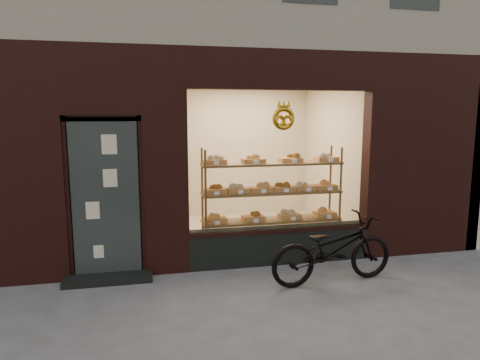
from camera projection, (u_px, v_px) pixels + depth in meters
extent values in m
plane|color=#535353|center=(300.00, 337.00, 4.30)|extent=(90.00, 90.00, 0.00)
cube|color=black|center=(279.00, 245.00, 6.40)|extent=(2.70, 0.25, 0.55)
cube|color=#2B3232|center=(106.00, 199.00, 5.69)|extent=(0.90, 0.04, 2.15)
cube|color=black|center=(109.00, 279.00, 5.70)|extent=(1.15, 0.35, 0.08)
torus|color=gold|center=(283.00, 119.00, 6.01)|extent=(0.33, 0.07, 0.33)
cube|color=brown|center=(271.00, 250.00, 6.85)|extent=(2.20, 0.45, 0.04)
cube|color=brown|center=(271.00, 220.00, 6.77)|extent=(2.20, 0.45, 0.03)
cube|color=brown|center=(272.00, 192.00, 6.70)|extent=(2.20, 0.45, 0.04)
cube|color=brown|center=(272.00, 164.00, 6.63)|extent=(2.20, 0.45, 0.04)
cylinder|color=brown|center=(206.00, 207.00, 6.31)|extent=(0.04, 0.04, 1.70)
cylinder|color=brown|center=(340.00, 201.00, 6.76)|extent=(0.04, 0.04, 1.70)
cylinder|color=brown|center=(202.00, 202.00, 6.68)|extent=(0.04, 0.04, 1.70)
cylinder|color=brown|center=(330.00, 196.00, 7.14)|extent=(0.04, 0.04, 1.70)
cube|color=olive|center=(215.00, 220.00, 6.57)|extent=(0.34, 0.24, 0.07)
sphere|color=#B47428|center=(215.00, 214.00, 6.56)|extent=(0.11, 0.11, 0.11)
cube|color=white|center=(217.00, 223.00, 6.39)|extent=(0.07, 0.01, 0.05)
cube|color=olive|center=(253.00, 218.00, 6.70)|extent=(0.34, 0.24, 0.07)
sphere|color=brown|center=(253.00, 213.00, 6.68)|extent=(0.11, 0.11, 0.11)
cube|color=white|center=(256.00, 221.00, 6.52)|extent=(0.08, 0.01, 0.05)
cube|color=olive|center=(289.00, 216.00, 6.82)|extent=(0.34, 0.24, 0.07)
sphere|color=tan|center=(290.00, 211.00, 6.81)|extent=(0.11, 0.11, 0.11)
cube|color=white|center=(293.00, 219.00, 6.64)|extent=(0.07, 0.01, 0.05)
cube|color=olive|center=(325.00, 214.00, 6.95)|extent=(0.34, 0.24, 0.07)
sphere|color=#B47428|center=(325.00, 209.00, 6.94)|extent=(0.11, 0.11, 0.11)
cube|color=white|center=(329.00, 217.00, 6.77)|extent=(0.08, 0.01, 0.05)
cube|color=olive|center=(215.00, 191.00, 6.50)|extent=(0.34, 0.24, 0.07)
sphere|color=brown|center=(215.00, 186.00, 6.49)|extent=(0.11, 0.11, 0.11)
cube|color=white|center=(217.00, 193.00, 6.32)|extent=(0.07, 0.01, 0.06)
cube|color=olive|center=(238.00, 190.00, 6.57)|extent=(0.34, 0.24, 0.07)
sphere|color=tan|center=(238.00, 185.00, 6.56)|extent=(0.11, 0.11, 0.11)
cube|color=white|center=(241.00, 192.00, 6.40)|extent=(0.08, 0.01, 0.06)
cube|color=olive|center=(261.00, 189.00, 6.65)|extent=(0.34, 0.24, 0.07)
sphere|color=#B47428|center=(261.00, 184.00, 6.64)|extent=(0.11, 0.11, 0.11)
cube|color=white|center=(264.00, 191.00, 6.47)|extent=(0.07, 0.01, 0.06)
cube|color=olive|center=(283.00, 188.00, 6.73)|extent=(0.34, 0.24, 0.07)
sphere|color=brown|center=(283.00, 183.00, 6.71)|extent=(0.11, 0.11, 0.11)
cube|color=white|center=(286.00, 190.00, 6.55)|extent=(0.07, 0.01, 0.06)
cube|color=olive|center=(304.00, 188.00, 6.80)|extent=(0.34, 0.24, 0.07)
sphere|color=tan|center=(304.00, 182.00, 6.79)|extent=(0.11, 0.11, 0.11)
cube|color=white|center=(309.00, 190.00, 6.63)|extent=(0.08, 0.01, 0.06)
cube|color=olive|center=(325.00, 187.00, 6.88)|extent=(0.34, 0.24, 0.07)
sphere|color=#B47428|center=(326.00, 182.00, 6.87)|extent=(0.11, 0.11, 0.11)
cube|color=white|center=(330.00, 189.00, 6.70)|extent=(0.08, 0.01, 0.06)
cube|color=olive|center=(215.00, 162.00, 6.43)|extent=(0.34, 0.24, 0.07)
sphere|color=tan|center=(215.00, 156.00, 6.42)|extent=(0.11, 0.11, 0.11)
cube|color=white|center=(217.00, 163.00, 6.25)|extent=(0.07, 0.01, 0.06)
cube|color=olive|center=(253.00, 161.00, 6.56)|extent=(0.34, 0.24, 0.07)
sphere|color=#B47428|center=(253.00, 155.00, 6.54)|extent=(0.11, 0.11, 0.11)
cube|color=white|center=(256.00, 162.00, 6.38)|extent=(0.08, 0.01, 0.06)
cube|color=olive|center=(291.00, 160.00, 6.68)|extent=(0.34, 0.24, 0.07)
sphere|color=brown|center=(291.00, 154.00, 6.67)|extent=(0.11, 0.11, 0.11)
cube|color=white|center=(294.00, 161.00, 6.50)|extent=(0.07, 0.01, 0.06)
cube|color=olive|center=(326.00, 159.00, 6.81)|extent=(0.34, 0.24, 0.07)
sphere|color=tan|center=(326.00, 154.00, 6.80)|extent=(0.11, 0.11, 0.11)
cube|color=white|center=(331.00, 160.00, 6.63)|extent=(0.08, 0.01, 0.06)
imported|color=black|center=(333.00, 249.00, 5.62)|extent=(1.78, 0.76, 0.91)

